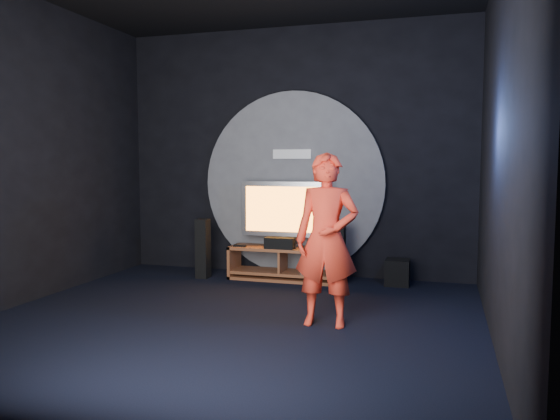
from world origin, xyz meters
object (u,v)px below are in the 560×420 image
object	(u,v)px
tower_speaker_right	(338,253)
tower_speaker_left	(203,248)
player	(327,240)
media_console	(283,266)
tv	(284,211)
subwoofer	(397,272)

from	to	relation	value
tower_speaker_right	tower_speaker_left	bearing A→B (deg)	-175.56
tower_speaker_right	player	world-z (taller)	player
player	media_console	bearing A→B (deg)	114.94
tower_speaker_left	tower_speaker_right	bearing A→B (deg)	4.44
media_console	player	world-z (taller)	player
tv	tower_speaker_right	xyz separation A→B (m)	(0.78, -0.12, -0.53)
tv	tower_speaker_left	size ratio (longest dim) A/B	1.48
tower_speaker_left	subwoofer	size ratio (longest dim) A/B	2.43
player	tv	bearing A→B (deg)	114.27
tv	player	xyz separation A→B (m)	(1.00, -1.94, -0.09)
tower_speaker_right	subwoofer	world-z (taller)	tower_speaker_right
tv	subwoofer	bearing A→B (deg)	1.56
subwoofer	tv	bearing A→B (deg)	-178.44
media_console	tv	distance (m)	0.75
media_console	subwoofer	distance (m)	1.53
media_console	tower_speaker_right	xyz separation A→B (m)	(0.77, -0.05, 0.22)
tower_speaker_right	media_console	bearing A→B (deg)	176.11
tv	tower_speaker_right	world-z (taller)	tv
tv	subwoofer	size ratio (longest dim) A/B	3.59
subwoofer	tower_speaker_left	bearing A→B (deg)	-173.34
media_console	tower_speaker_left	xyz separation A→B (m)	(-1.10, -0.20, 0.22)
player	tower_speaker_right	bearing A→B (deg)	93.92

